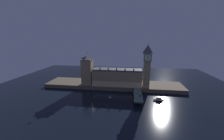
{
  "coord_description": "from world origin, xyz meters",
  "views": [
    {
      "loc": [
        27.09,
        -175.76,
        77.37
      ],
      "look_at": [
        0.2,
        20.0,
        32.12
      ],
      "focal_mm": 22.0,
      "sensor_mm": 36.0,
      "label": 1
    }
  ],
  "objects_px": {
    "clock_tower": "(147,65)",
    "pedestrian_far_rail": "(134,89)",
    "car_southbound_lead": "(140,96)",
    "pedestrian_mid_walk": "(142,93)",
    "street_lamp_near": "(134,96)",
    "boat_downstream": "(159,100)",
    "victoria_tower": "(87,70)",
    "street_lamp_far": "(134,87)",
    "car_northbound_trail": "(136,95)",
    "car_northbound_lead": "(136,90)",
    "pedestrian_near_rail": "(134,96)"
  },
  "relations": [
    {
      "from": "clock_tower",
      "to": "victoria_tower",
      "type": "distance_m",
      "value": 92.58
    },
    {
      "from": "pedestrian_far_rail",
      "to": "car_southbound_lead",
      "type": "bearing_deg",
      "value": -71.7
    },
    {
      "from": "car_southbound_lead",
      "to": "clock_tower",
      "type": "bearing_deg",
      "value": 74.22
    },
    {
      "from": "car_southbound_lead",
      "to": "pedestrian_near_rail",
      "type": "height_order",
      "value": "pedestrian_near_rail"
    },
    {
      "from": "victoria_tower",
      "to": "pedestrian_mid_walk",
      "type": "height_order",
      "value": "victoria_tower"
    },
    {
      "from": "pedestrian_near_rail",
      "to": "street_lamp_far",
      "type": "xyz_separation_m",
      "value": [
        -0.4,
        22.78,
        3.23
      ]
    },
    {
      "from": "car_southbound_lead",
      "to": "pedestrian_mid_walk",
      "type": "distance_m",
      "value": 7.97
    },
    {
      "from": "car_northbound_lead",
      "to": "street_lamp_far",
      "type": "bearing_deg",
      "value": 133.86
    },
    {
      "from": "car_southbound_lead",
      "to": "street_lamp_far",
      "type": "xyz_separation_m",
      "value": [
        -7.59,
        21.52,
        3.51
      ]
    },
    {
      "from": "car_northbound_lead",
      "to": "pedestrian_near_rail",
      "type": "relative_size",
      "value": 2.47
    },
    {
      "from": "victoria_tower",
      "to": "pedestrian_near_rail",
      "type": "distance_m",
      "value": 87.86
    },
    {
      "from": "clock_tower",
      "to": "pedestrian_far_rail",
      "type": "xyz_separation_m",
      "value": [
        -17.9,
        -16.15,
        -32.52
      ]
    },
    {
      "from": "car_northbound_trail",
      "to": "pedestrian_near_rail",
      "type": "bearing_deg",
      "value": -123.86
    },
    {
      "from": "car_northbound_lead",
      "to": "car_southbound_lead",
      "type": "distance_m",
      "value": 19.21
    },
    {
      "from": "car_northbound_trail",
      "to": "clock_tower",
      "type": "bearing_deg",
      "value": 66.46
    },
    {
      "from": "street_lamp_near",
      "to": "boat_downstream",
      "type": "distance_m",
      "value": 34.85
    },
    {
      "from": "victoria_tower",
      "to": "car_northbound_trail",
      "type": "bearing_deg",
      "value": -27.05
    },
    {
      "from": "pedestrian_far_rail",
      "to": "street_lamp_near",
      "type": "height_order",
      "value": "street_lamp_near"
    },
    {
      "from": "car_northbound_trail",
      "to": "street_lamp_far",
      "type": "distance_m",
      "value": 19.72
    },
    {
      "from": "car_southbound_lead",
      "to": "pedestrian_far_rail",
      "type": "xyz_separation_m",
      "value": [
        -7.19,
        21.74,
        0.35
      ]
    },
    {
      "from": "car_southbound_lead",
      "to": "street_lamp_far",
      "type": "height_order",
      "value": "street_lamp_far"
    },
    {
      "from": "pedestrian_near_rail",
      "to": "street_lamp_near",
      "type": "height_order",
      "value": "street_lamp_near"
    },
    {
      "from": "car_northbound_trail",
      "to": "street_lamp_far",
      "type": "relative_size",
      "value": 0.63
    },
    {
      "from": "car_northbound_trail",
      "to": "boat_downstream",
      "type": "height_order",
      "value": "car_northbound_trail"
    },
    {
      "from": "car_northbound_trail",
      "to": "car_southbound_lead",
      "type": "distance_m",
      "value": 5.32
    },
    {
      "from": "clock_tower",
      "to": "car_northbound_lead",
      "type": "height_order",
      "value": "clock_tower"
    },
    {
      "from": "car_northbound_lead",
      "to": "car_southbound_lead",
      "type": "bearing_deg",
      "value": -75.55
    },
    {
      "from": "car_northbound_lead",
      "to": "car_southbound_lead",
      "type": "height_order",
      "value": "car_northbound_lead"
    },
    {
      "from": "victoria_tower",
      "to": "street_lamp_near",
      "type": "distance_m",
      "value": 90.29
    },
    {
      "from": "car_northbound_lead",
      "to": "boat_downstream",
      "type": "bearing_deg",
      "value": -26.33
    },
    {
      "from": "clock_tower",
      "to": "street_lamp_near",
      "type": "height_order",
      "value": "clock_tower"
    },
    {
      "from": "car_southbound_lead",
      "to": "street_lamp_near",
      "type": "height_order",
      "value": "street_lamp_near"
    },
    {
      "from": "car_northbound_lead",
      "to": "pedestrian_near_rail",
      "type": "xyz_separation_m",
      "value": [
        -2.4,
        -19.87,
        0.23
      ]
    },
    {
      "from": "victoria_tower",
      "to": "car_northbound_trail",
      "type": "height_order",
      "value": "victoria_tower"
    },
    {
      "from": "pedestrian_near_rail",
      "to": "car_northbound_lead",
      "type": "bearing_deg",
      "value": 83.12
    },
    {
      "from": "car_southbound_lead",
      "to": "pedestrian_mid_walk",
      "type": "height_order",
      "value": "pedestrian_mid_walk"
    },
    {
      "from": "street_lamp_near",
      "to": "car_northbound_lead",
      "type": "bearing_deg",
      "value": 83.98
    },
    {
      "from": "clock_tower",
      "to": "pedestrian_mid_walk",
      "type": "relative_size",
      "value": 37.54
    },
    {
      "from": "car_northbound_lead",
      "to": "street_lamp_near",
      "type": "xyz_separation_m",
      "value": [
        -2.8,
        -26.53,
        3.24
      ]
    },
    {
      "from": "victoria_tower",
      "to": "street_lamp_near",
      "type": "bearing_deg",
      "value": -33.79
    },
    {
      "from": "car_southbound_lead",
      "to": "pedestrian_mid_walk",
      "type": "xyz_separation_m",
      "value": [
        2.4,
        7.59,
        0.3
      ]
    },
    {
      "from": "car_northbound_trail",
      "to": "pedestrian_far_rail",
      "type": "bearing_deg",
      "value": 97.03
    },
    {
      "from": "clock_tower",
      "to": "car_southbound_lead",
      "type": "distance_m",
      "value": 51.29
    },
    {
      "from": "clock_tower",
      "to": "pedestrian_mid_walk",
      "type": "xyz_separation_m",
      "value": [
        -8.31,
        -30.3,
        -32.57
      ]
    },
    {
      "from": "victoria_tower",
      "to": "street_lamp_far",
      "type": "distance_m",
      "value": 78.2
    },
    {
      "from": "clock_tower",
      "to": "pedestrian_far_rail",
      "type": "relative_size",
      "value": 35.87
    },
    {
      "from": "pedestrian_far_rail",
      "to": "boat_downstream",
      "type": "height_order",
      "value": "pedestrian_far_rail"
    },
    {
      "from": "car_northbound_trail",
      "to": "boat_downstream",
      "type": "bearing_deg",
      "value": 4.32
    },
    {
      "from": "pedestrian_mid_walk",
      "to": "car_northbound_trail",
      "type": "bearing_deg",
      "value": -143.66
    },
    {
      "from": "pedestrian_near_rail",
      "to": "pedestrian_far_rail",
      "type": "relative_size",
      "value": 0.93
    }
  ]
}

